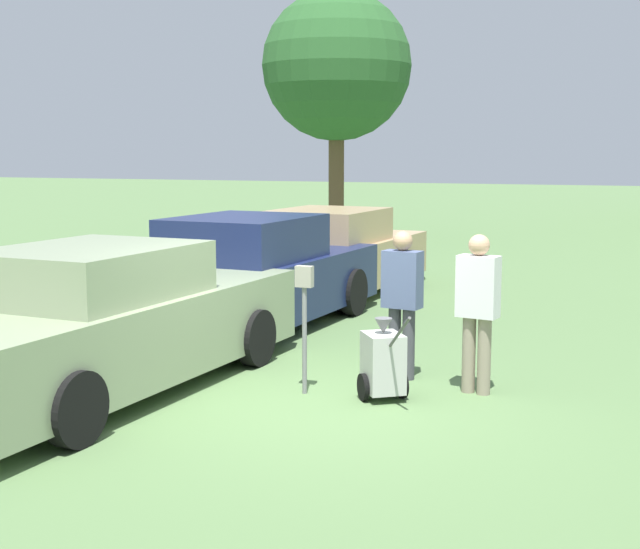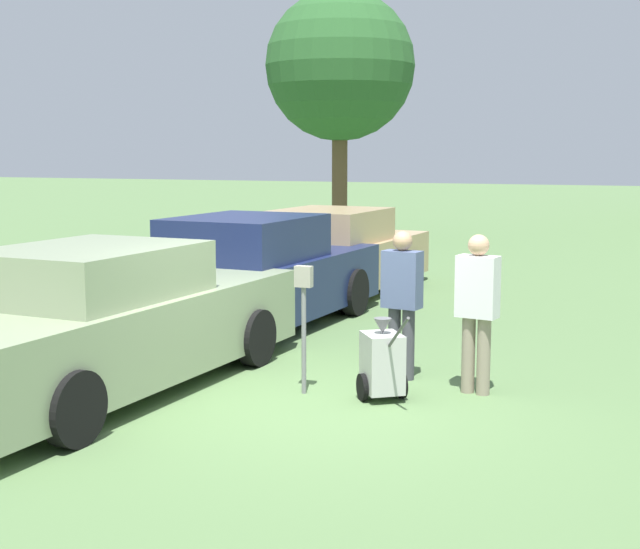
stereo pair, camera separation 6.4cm
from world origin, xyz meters
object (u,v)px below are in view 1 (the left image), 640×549
parked_car_tan (331,256)px  person_supervisor (478,304)px  parked_car_sage (102,324)px  parking_meter (304,305)px  person_worker (402,296)px  parked_car_navy (250,277)px  equipment_cart (383,362)px

parked_car_tan → person_supervisor: 6.55m
parked_car_sage → parked_car_tan: bearing=93.0°
parked_car_sage → parked_car_tan: parked_car_sage is taller
parking_meter → person_worker: bearing=51.7°
parking_meter → person_supervisor: bearing=21.9°
parked_car_sage → parking_meter: 2.14m
parked_car_navy → parked_car_tan: (0.00, 3.24, -0.05)m
parked_car_sage → parked_car_navy: (-0.00, 3.53, 0.02)m
equipment_cart → parked_car_tan: bearing=79.3°
parked_car_tan → person_worker: bearing=-58.4°
parked_car_tan → person_worker: person_worker is taller
parked_car_navy → person_supervisor: size_ratio=3.05×
parked_car_navy → equipment_cart: 3.98m
parked_car_sage → equipment_cart: size_ratio=5.28×
parking_meter → person_worker: size_ratio=0.82×
person_worker → parked_car_navy: bearing=-26.0°
parked_car_navy → equipment_cart: parked_car_navy is taller
person_supervisor → person_worker: bearing=-8.9°
parked_car_navy → parking_meter: (2.01, -2.85, 0.20)m
person_worker → person_supervisor: (0.90, -0.30, 0.01)m
person_worker → equipment_cart: person_worker is taller
parked_car_sage → parked_car_tan: size_ratio=1.05×
parked_car_navy → parked_car_tan: size_ratio=1.02×
parked_car_tan → parking_meter: parked_car_tan is taller
parked_car_tan → parked_car_navy: bearing=-87.0°
parked_car_sage → parked_car_navy: bearing=93.0°
parked_car_tan → parking_meter: size_ratio=3.71×
parked_car_sage → equipment_cart: (2.84, 0.77, -0.34)m
parked_car_sage → person_supervisor: person_supervisor is taller
parked_car_tan → equipment_cart: parked_car_tan is taller
person_worker → person_supervisor: 0.95m
parked_car_navy → parked_car_tan: bearing=93.0°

